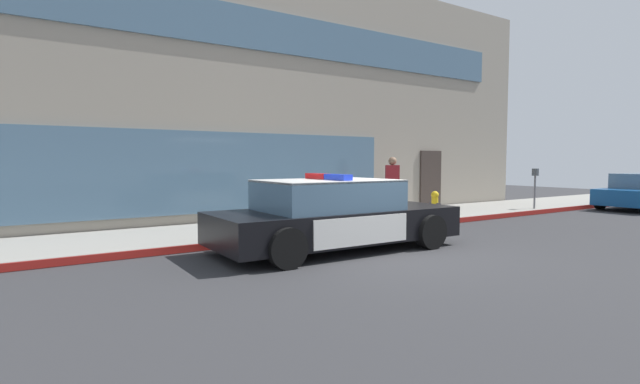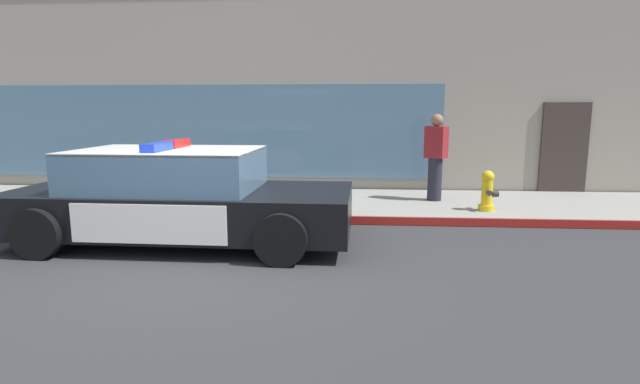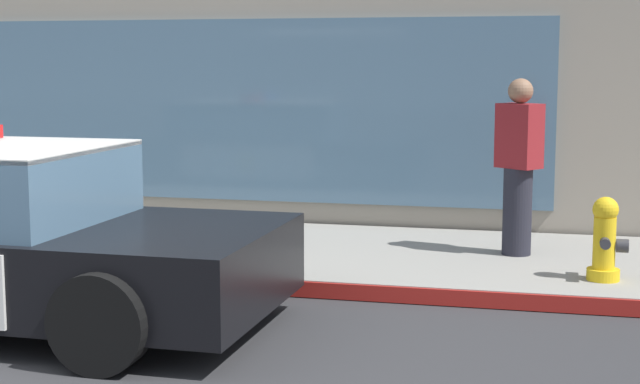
# 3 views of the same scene
# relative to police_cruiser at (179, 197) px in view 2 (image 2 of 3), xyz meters

# --- Properties ---
(ground) EXTENTS (48.00, 48.00, 0.00)m
(ground) POSITION_rel_police_cruiser_xyz_m (0.78, -1.01, -0.68)
(ground) COLOR #303033
(sidewalk) EXTENTS (48.00, 2.85, 0.15)m
(sidewalk) POSITION_rel_police_cruiser_xyz_m (0.78, 2.73, -0.61)
(sidewalk) COLOR gray
(sidewalk) RESTS_ON ground
(curb_red_paint) EXTENTS (28.80, 0.04, 0.14)m
(curb_red_paint) POSITION_rel_police_cruiser_xyz_m (0.78, 1.29, -0.61)
(curb_red_paint) COLOR maroon
(curb_red_paint) RESTS_ON ground
(storefront_building) EXTENTS (21.92, 8.31, 7.33)m
(storefront_building) POSITION_rel_police_cruiser_xyz_m (0.55, 8.31, 2.98)
(storefront_building) COLOR gray
(storefront_building) RESTS_ON ground
(police_cruiser) EXTENTS (4.94, 2.23, 1.49)m
(police_cruiser) POSITION_rel_police_cruiser_xyz_m (0.00, 0.00, 0.00)
(police_cruiser) COLOR black
(police_cruiser) RESTS_ON ground
(fire_hydrant) EXTENTS (0.34, 0.39, 0.73)m
(fire_hydrant) POSITION_rel_police_cruiser_xyz_m (4.94, 1.93, -0.18)
(fire_hydrant) COLOR gold
(fire_hydrant) RESTS_ON sidewalk
(pedestrian_on_sidewalk) EXTENTS (0.48, 0.45, 1.71)m
(pedestrian_on_sidewalk) POSITION_rel_police_cruiser_xyz_m (4.16, 2.89, 0.33)
(pedestrian_on_sidewalk) COLOR #23232D
(pedestrian_on_sidewalk) RESTS_ON sidewalk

